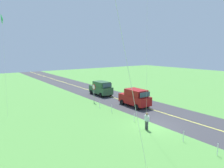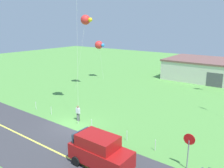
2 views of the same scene
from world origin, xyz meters
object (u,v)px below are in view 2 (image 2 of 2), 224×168
(car_suv_foreground, at_px, (100,151))
(kite_yellow_high, at_px, (86,20))
(kite_green_far, at_px, (99,45))
(stop_sign, at_px, (189,144))
(warehouse_distant, at_px, (222,71))
(person_adult_near, at_px, (78,113))

(car_suv_foreground, distance_m, kite_yellow_high, 22.30)
(car_suv_foreground, bearing_deg, kite_green_far, 129.73)
(stop_sign, xyz_separation_m, warehouse_distant, (-3.86, 28.18, -0.05))
(kite_green_far, bearing_deg, kite_yellow_high, -66.66)
(car_suv_foreground, xyz_separation_m, stop_sign, (4.87, 3.27, 0.65))
(car_suv_foreground, height_order, warehouse_distant, warehouse_distant)
(car_suv_foreground, height_order, kite_yellow_high, kite_yellow_high)
(kite_yellow_high, bearing_deg, person_adult_near, -51.81)
(stop_sign, xyz_separation_m, kite_green_far, (-21.87, 17.18, 4.15))
(stop_sign, relative_size, kite_yellow_high, 0.24)
(person_adult_near, relative_size, kite_green_far, 0.24)
(stop_sign, height_order, kite_green_far, kite_green_far)
(stop_sign, height_order, kite_yellow_high, kite_yellow_high)
(car_suv_foreground, relative_size, stop_sign, 1.72)
(stop_sign, distance_m, warehouse_distant, 28.44)
(car_suv_foreground, xyz_separation_m, kite_yellow_high, (-14.42, 14.49, 8.89))
(kite_yellow_high, bearing_deg, kite_green_far, 113.34)
(person_adult_near, bearing_deg, kite_yellow_high, -14.82)
(kite_yellow_high, relative_size, kite_green_far, 1.62)
(car_suv_foreground, bearing_deg, person_adult_near, 145.31)
(person_adult_near, xyz_separation_m, kite_yellow_high, (-7.79, 9.90, 9.18))
(stop_sign, bearing_deg, kite_green_far, 141.85)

